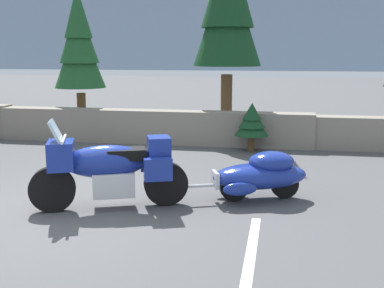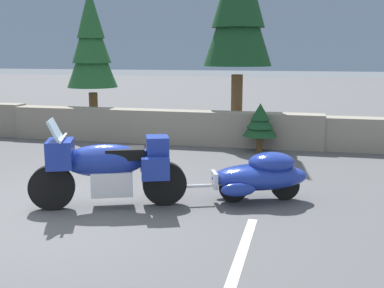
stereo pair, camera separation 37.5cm
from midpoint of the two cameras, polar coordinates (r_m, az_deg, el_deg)
name	(u,v)px [view 2 (the right image)]	position (r m, az deg, el deg)	size (l,w,h in m)	color
ground_plane	(50,211)	(7.29, -15.01, -7.66)	(80.00, 80.00, 0.00)	#4C4C4F
stone_guard_wall	(166,126)	(12.22, -2.27, 2.09)	(24.00, 0.59, 0.88)	gray
distant_ridgeline	(292,24)	(101.83, 11.87, 13.79)	(240.00, 80.00, 16.00)	#7F93AD
touring_motorcycle	(108,166)	(7.13, -8.47, -2.63)	(2.20, 1.23, 1.33)	black
car_shaped_trailer	(260,175)	(7.51, 9.53, -3.63)	(2.18, 1.20, 0.76)	black
pine_tree_far_right	(91,43)	(13.71, -11.09, 11.65)	(1.39, 1.39, 4.02)	brown
pine_sapling_near	(260,122)	(11.19, 9.03, 2.65)	(0.79, 0.79, 1.13)	brown
parking_stripe_marker	(233,278)	(5.11, 7.09, -15.53)	(0.12, 3.60, 0.01)	silver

